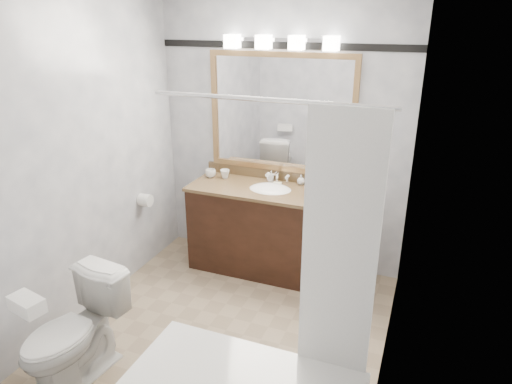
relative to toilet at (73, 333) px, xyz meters
The scene contains 14 objects.
room 1.41m from the toilet, 49.00° to the left, with size 2.42×2.62×2.52m.
vanity 1.99m from the toilet, 68.65° to the left, with size 1.53×0.58×0.97m.
mirror 2.50m from the toilet, 71.12° to the left, with size 1.40×0.04×1.10m.
vanity_light_bar 2.80m from the toilet, 70.66° to the left, with size 1.02×0.14×0.12m.
accent_stripe 2.83m from the toilet, 71.22° to the left, with size 2.40×0.01×0.06m, color black.
tp_roll 1.59m from the toilet, 105.57° to the left, with size 0.12×0.12×0.11m, color white.
toilet is the anchor object (origin of this frame).
tissue_box 0.51m from the toilet, 90.00° to the right, with size 0.22×0.12×0.09m, color white.
coffee_maker 2.39m from the toilet, 53.28° to the left, with size 0.20×0.25×0.38m.
cup_left 2.01m from the toilet, 88.20° to the left, with size 0.10×0.10×0.08m, color white.
cup_right 2.05m from the toilet, 84.07° to the left, with size 0.09×0.09×0.08m, color white.
soap_bottle_a 2.22m from the toilet, 72.22° to the left, with size 0.05×0.05×0.10m, color white.
soap_bottle_b 2.34m from the toilet, 65.26° to the left, with size 0.07×0.07×0.10m, color white.
soap_bar 2.16m from the toilet, 69.15° to the left, with size 0.08×0.05×0.02m, color beige.
Camera 1 is at (1.32, -2.70, 2.34)m, focal length 32.00 mm.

